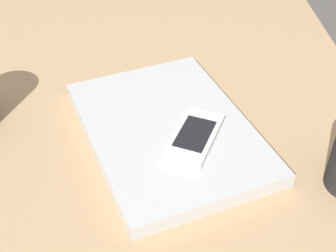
% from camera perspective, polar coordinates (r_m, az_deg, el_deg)
% --- Properties ---
extents(desk_surface, '(1.20, 0.80, 0.03)m').
position_cam_1_polar(desk_surface, '(0.69, -4.30, -5.47)').
color(desk_surface, tan).
rests_on(desk_surface, ground).
extents(laptop_closed, '(0.38, 0.33, 0.02)m').
position_cam_1_polar(laptop_closed, '(0.71, -0.00, -0.56)').
color(laptop_closed, '#B7BABC').
rests_on(laptop_closed, desk_surface).
extents(cell_phone_on_laptop, '(0.13, 0.10, 0.01)m').
position_cam_1_polar(cell_phone_on_laptop, '(0.68, 3.24, -1.26)').
color(cell_phone_on_laptop, silver).
rests_on(cell_phone_on_laptop, laptop_closed).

